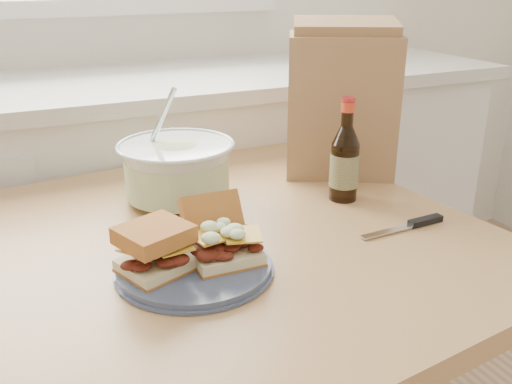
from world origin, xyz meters
name	(u,v)px	position (x,y,z in m)	size (l,w,h in m)	color
cabinet_run	(116,228)	(0.00, 1.70, 0.47)	(2.50, 0.64, 0.94)	white
dining_table	(222,288)	(0.05, 0.92, 0.66)	(1.04, 1.04, 0.78)	#AF7F52
plate	(194,267)	(-0.03, 0.82, 0.79)	(0.25, 0.25, 0.02)	#3D4863
sandwich_left	(155,248)	(-0.10, 0.82, 0.83)	(0.13, 0.12, 0.08)	beige
sandwich_right	(220,237)	(0.02, 0.83, 0.82)	(0.11, 0.15, 0.09)	beige
coleslaw_bowl	(177,173)	(0.04, 1.12, 0.84)	(0.24, 0.24, 0.24)	silver
beer_bottle	(345,162)	(0.36, 0.98, 0.86)	(0.06, 0.06, 0.22)	black
knife	(416,223)	(0.41, 0.80, 0.78)	(0.19, 0.02, 0.01)	silver
paper_bag	(341,105)	(0.44, 1.14, 0.94)	(0.25, 0.16, 0.32)	#A98351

